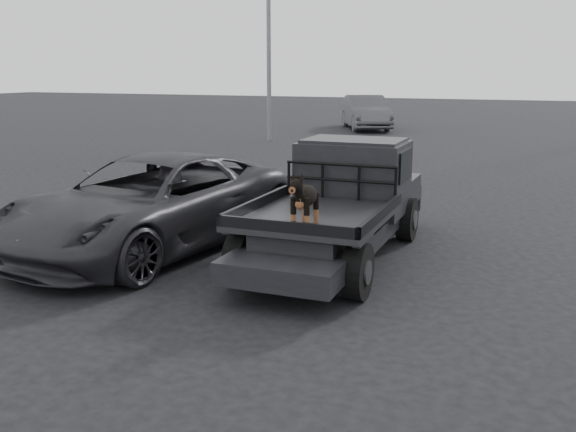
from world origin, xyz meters
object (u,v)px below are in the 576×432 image
at_px(flatbed_ute, 336,230).
at_px(distant_car_a, 366,112).
at_px(parked_suv, 152,203).
at_px(dog, 305,201).

height_order(flatbed_ute, distant_car_a, distant_car_a).
xyz_separation_m(flatbed_ute, parked_suv, (-3.00, -0.60, 0.31)).
xyz_separation_m(dog, distant_car_a, (-5.56, 23.82, -0.46)).
bearing_deg(dog, parked_suv, 158.35).
bearing_deg(parked_suv, distant_car_a, 104.72).
relative_size(flatbed_ute, parked_suv, 0.97).
relative_size(flatbed_ute, distant_car_a, 1.07).
bearing_deg(flatbed_ute, distant_car_a, 103.81).
distance_m(flatbed_ute, dog, 2.04).
bearing_deg(distant_car_a, flatbed_ute, -101.86).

